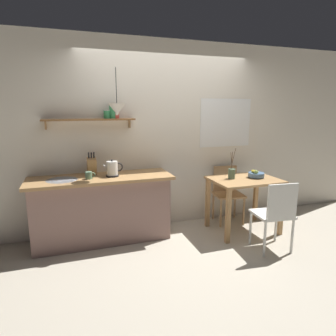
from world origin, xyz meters
The scene contains 13 objects.
ground_plane centered at (0.00, 0.00, 0.00)m, with size 14.00×14.00×0.00m, color #BCB29E.
back_wall centered at (0.20, 0.65, 1.35)m, with size 6.80×0.11×2.70m.
kitchen_counter centered at (-1.00, 0.32, 0.45)m, with size 1.83×0.63×0.89m.
wall_shelf centered at (-0.96, 0.49, 1.65)m, with size 1.17×0.20×0.31m.
dining_table centered at (0.96, 0.00, 0.64)m, with size 0.94×0.70×0.77m.
dining_chair_near centered at (0.97, -0.69, 0.51)m, with size 0.47×0.45×0.90m.
dining_chair_far centered at (0.93, 0.41, 0.49)m, with size 0.47×0.44×0.86m.
fruit_bowl centered at (1.15, 0.00, 0.82)m, with size 0.23×0.23×0.12m.
twig_vase centered at (0.79, 0.07, 0.85)m, with size 0.10×0.10×0.43m.
electric_kettle centered at (-0.85, 0.27, 0.98)m, with size 0.25×0.17×0.22m.
knife_block centered at (-1.10, 0.43, 1.01)m, with size 0.12×0.16×0.31m.
coffee_mug_by_sink centered at (-1.15, 0.23, 0.93)m, with size 0.12×0.08×0.09m.
pendant_lamp centered at (-0.78, 0.20, 1.74)m, with size 0.22×0.22×0.57m.
Camera 1 is at (-1.37, -3.48, 1.76)m, focal length 31.44 mm.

